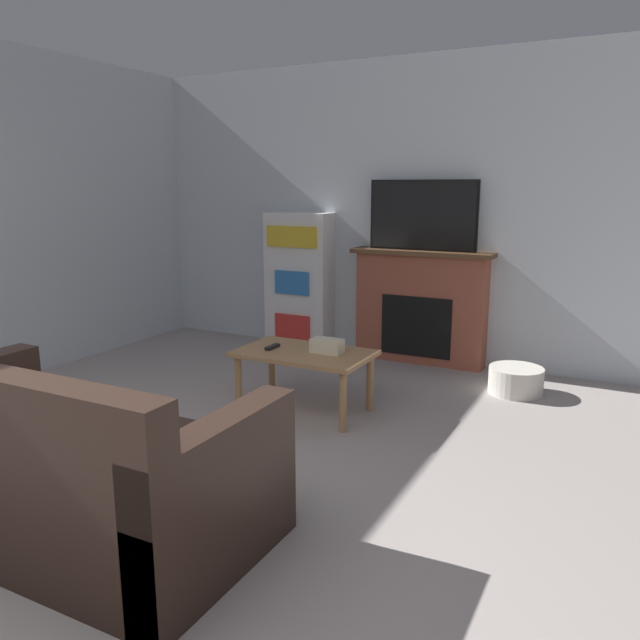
{
  "coord_description": "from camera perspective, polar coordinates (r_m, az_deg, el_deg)",
  "views": [
    {
      "loc": [
        2.03,
        -1.11,
        1.59
      ],
      "look_at": [
        0.06,
        2.68,
        0.67
      ],
      "focal_mm": 35.0,
      "sensor_mm": 36.0,
      "label": 1
    }
  ],
  "objects": [
    {
      "name": "fireplace",
      "position": [
        5.72,
        9.16,
        1.25
      ],
      "size": [
        1.28,
        0.28,
        1.03
      ],
      "color": "brown",
      "rests_on": "ground_plane"
    },
    {
      "name": "coffee_table",
      "position": [
        4.42,
        -1.46,
        -3.63
      ],
      "size": [
        0.94,
        0.57,
        0.44
      ],
      "color": "#A87A4C",
      "rests_on": "ground_plane"
    },
    {
      "name": "wall_back",
      "position": [
        5.85,
        7.22,
        9.77
      ],
      "size": [
        6.12,
        0.06,
        2.7
      ],
      "color": "silver",
      "rests_on": "ground_plane"
    },
    {
      "name": "couch",
      "position": [
        3.18,
        -22.42,
        -12.69
      ],
      "size": [
        1.86,
        0.95,
        0.89
      ],
      "color": "black",
      "rests_on": "ground_plane"
    },
    {
      "name": "remote_control",
      "position": [
        4.49,
        -4.37,
        -2.47
      ],
      "size": [
        0.04,
        0.15,
        0.02
      ],
      "color": "black",
      "rests_on": "coffee_table"
    },
    {
      "name": "storage_basket",
      "position": [
        5.11,
        17.47,
        -5.27
      ],
      "size": [
        0.42,
        0.42,
        0.21
      ],
      "color": "silver",
      "rests_on": "ground_plane"
    },
    {
      "name": "tissue_box",
      "position": [
        4.35,
        0.65,
        -2.38
      ],
      "size": [
        0.22,
        0.12,
        0.1
      ],
      "color": "beige",
      "rests_on": "coffee_table"
    },
    {
      "name": "bookshelf",
      "position": [
        6.17,
        -1.94,
        3.6
      ],
      "size": [
        0.66,
        0.29,
        1.33
      ],
      "color": "white",
      "rests_on": "ground_plane"
    },
    {
      "name": "tv",
      "position": [
        5.6,
        9.38,
        9.42
      ],
      "size": [
        0.98,
        0.03,
        0.61
      ],
      "color": "black",
      "rests_on": "fireplace"
    }
  ]
}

